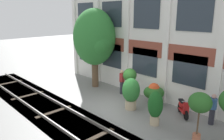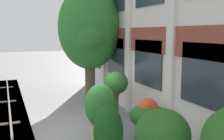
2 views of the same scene
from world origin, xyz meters
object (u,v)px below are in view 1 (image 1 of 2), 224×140
object	(u,v)px
potted_plant_tall_urn	(130,76)
resident_watching_tracks	(122,81)
potted_plant_glazed_jar	(155,107)
potted_plant_stone_basin	(131,92)
potted_plant_low_pan	(200,104)
potted_plant_fluted_column	(154,93)
broadleaf_tree	(94,39)
resident_by_doorway	(213,108)
scooter_near_curb	(183,107)

from	to	relation	value
potted_plant_tall_urn	resident_watching_tracks	bearing A→B (deg)	159.25
potted_plant_glazed_jar	potted_plant_stone_basin	size ratio (longest dim) A/B	0.95
potted_plant_low_pan	potted_plant_stone_basin	bearing A→B (deg)	174.81
potted_plant_fluted_column	potted_plant_low_pan	size ratio (longest dim) A/B	0.61
broadleaf_tree	resident_watching_tracks	world-z (taller)	broadleaf_tree
potted_plant_glazed_jar	potted_plant_tall_urn	xyz separation A→B (m)	(-2.97, 1.50, 0.60)
potted_plant_low_pan	potted_plant_fluted_column	bearing A→B (deg)	152.94
potted_plant_low_pan	resident_by_doorway	bearing A→B (deg)	94.56
potted_plant_fluted_column	potted_plant_low_pan	world-z (taller)	potted_plant_low_pan
potted_plant_glazed_jar	resident_watching_tracks	bearing A→B (deg)	154.65
potted_plant_glazed_jar	potted_plant_low_pan	bearing A→B (deg)	4.54
broadleaf_tree	potted_plant_glazed_jar	size ratio (longest dim) A/B	3.30
scooter_near_curb	resident_by_doorway	distance (m)	1.51
broadleaf_tree	potted_plant_tall_urn	distance (m)	3.96
potted_plant_fluted_column	broadleaf_tree	bearing A→B (deg)	-176.02
potted_plant_stone_basin	resident_watching_tracks	xyz separation A→B (m)	(-2.01, 1.37, -0.12)
broadleaf_tree	scooter_near_curb	bearing A→B (deg)	2.33
broadleaf_tree	potted_plant_stone_basin	size ratio (longest dim) A/B	3.12
scooter_near_curb	potted_plant_fluted_column	bearing A→B (deg)	-140.23
potted_plant_stone_basin	potted_plant_tall_urn	distance (m)	1.48
potted_plant_fluted_column	resident_by_doorway	bearing A→B (deg)	0.71
potted_plant_fluted_column	scooter_near_curb	bearing A→B (deg)	-1.97
potted_plant_stone_basin	resident_by_doorway	world-z (taller)	potted_plant_stone_basin
potted_plant_tall_urn	scooter_near_curb	world-z (taller)	potted_plant_tall_urn
potted_plant_stone_basin	potted_plant_tall_urn	xyz separation A→B (m)	(-0.98, 0.98, 0.53)
potted_plant_low_pan	resident_watching_tracks	world-z (taller)	potted_plant_low_pan
potted_plant_low_pan	resident_by_doorway	world-z (taller)	potted_plant_low_pan
potted_plant_fluted_column	scooter_near_curb	xyz separation A→B (m)	(1.89, -0.06, -0.29)
resident_watching_tracks	potted_plant_stone_basin	bearing A→B (deg)	98.57
potted_plant_glazed_jar	resident_watching_tracks	world-z (taller)	potted_plant_glazed_jar
potted_plant_low_pan	resident_watching_tracks	distance (m)	6.31
potted_plant_stone_basin	scooter_near_curb	distance (m)	2.82
potted_plant_stone_basin	potted_plant_low_pan	size ratio (longest dim) A/B	0.84
potted_plant_glazed_jar	potted_plant_tall_urn	size ratio (longest dim) A/B	0.85
broadleaf_tree	resident_by_doorway	xyz separation A→B (m)	(8.27, 0.38, -2.67)
broadleaf_tree	potted_plant_fluted_column	bearing A→B (deg)	3.98
potted_plant_fluted_column	potted_plant_tall_urn	bearing A→B (deg)	-163.57
resident_by_doorway	potted_plant_fluted_column	bearing A→B (deg)	-45.15
resident_by_doorway	resident_watching_tracks	distance (m)	5.87
potted_plant_tall_urn	broadleaf_tree	bearing A→B (deg)	178.36
potted_plant_glazed_jar	potted_plant_stone_basin	bearing A→B (deg)	165.22
potted_plant_glazed_jar	potted_plant_fluted_column	xyz separation A→B (m)	(-1.47, 1.94, -0.20)
scooter_near_curb	potted_plant_stone_basin	bearing A→B (deg)	-108.92
resident_by_doorway	potted_plant_stone_basin	bearing A→B (deg)	-25.14
potted_plant_tall_urn	resident_watching_tracks	xyz separation A→B (m)	(-1.03, 0.39, -0.66)
potted_plant_glazed_jar	scooter_near_curb	bearing A→B (deg)	77.38
potted_plant_tall_urn	resident_by_doorway	size ratio (longest dim) A/B	1.28
potted_plant_low_pan	scooter_near_curb	world-z (taller)	potted_plant_low_pan
resident_by_doorway	scooter_near_curb	bearing A→B (deg)	-41.67
potted_plant_tall_urn	scooter_near_curb	xyz separation A→B (m)	(3.39, 0.38, -1.09)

